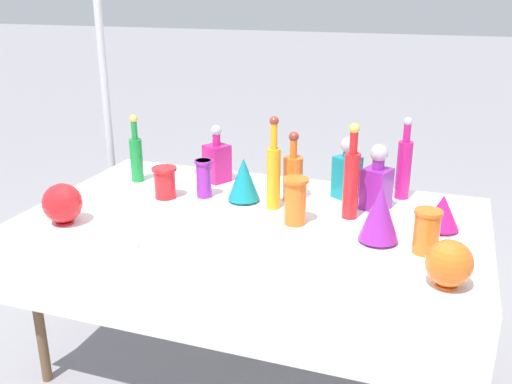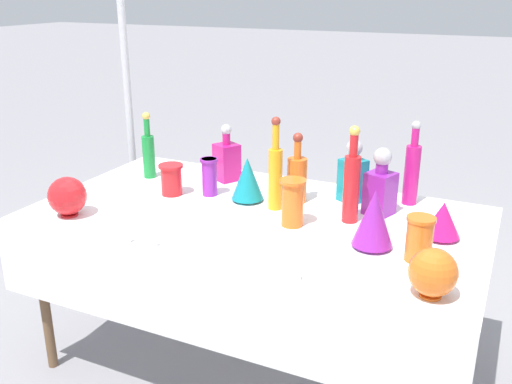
{
  "view_description": "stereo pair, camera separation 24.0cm",
  "coord_description": "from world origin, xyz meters",
  "px_view_note": "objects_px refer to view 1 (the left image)",
  "views": [
    {
      "loc": [
        0.75,
        -2.13,
        1.68
      ],
      "look_at": [
        0.0,
        0.0,
        0.86
      ],
      "focal_mm": 40.0,
      "sensor_mm": 36.0,
      "label": 1
    },
    {
      "loc": [
        0.97,
        -2.04,
        1.68
      ],
      "look_at": [
        0.0,
        0.0,
        0.86
      ],
      "focal_mm": 40.0,
      "sensor_mm": 36.0,
      "label": 2
    }
  ],
  "objects_px": {
    "tall_bottle_1": "(293,175)",
    "fluted_vase_1": "(244,179)",
    "tall_bottle_3": "(404,166)",
    "tall_bottle_0": "(136,155)",
    "round_bowl_1": "(449,263)",
    "square_decanter_2": "(377,182)",
    "fluted_vase_0": "(442,212)",
    "slender_vase_0": "(204,177)",
    "round_bowl_0": "(62,203)",
    "tall_bottle_2": "(351,180)",
    "fluted_vase_2": "(380,213)",
    "canopy_pole": "(106,103)",
    "cardboard_box_behind_right": "(338,242)",
    "tall_bottle_4": "(274,172)",
    "square_decanter_1": "(217,160)",
    "slender_vase_2": "(165,181)",
    "cardboard_box_behind_left": "(336,229)",
    "slender_vase_1": "(427,230)",
    "square_decanter_0": "(347,171)"
  },
  "relations": [
    {
      "from": "tall_bottle_3",
      "to": "canopy_pole",
      "type": "relative_size",
      "value": 0.14
    },
    {
      "from": "tall_bottle_0",
      "to": "slender_vase_2",
      "type": "bearing_deg",
      "value": -34.61
    },
    {
      "from": "square_decanter_0",
      "to": "slender_vase_2",
      "type": "bearing_deg",
      "value": -160.55
    },
    {
      "from": "tall_bottle_3",
      "to": "slender_vase_0",
      "type": "relative_size",
      "value": 2.14
    },
    {
      "from": "tall_bottle_3",
      "to": "cardboard_box_behind_right",
      "type": "xyz_separation_m",
      "value": [
        -0.4,
        0.69,
        -0.75
      ]
    },
    {
      "from": "tall_bottle_2",
      "to": "fluted_vase_2",
      "type": "relative_size",
      "value": 1.79
    },
    {
      "from": "tall_bottle_0",
      "to": "square_decanter_2",
      "type": "bearing_deg",
      "value": 0.38
    },
    {
      "from": "tall_bottle_3",
      "to": "square_decanter_0",
      "type": "relative_size",
      "value": 1.32
    },
    {
      "from": "square_decanter_0",
      "to": "slender_vase_2",
      "type": "xyz_separation_m",
      "value": [
        -0.78,
        -0.28,
        -0.05
      ]
    },
    {
      "from": "tall_bottle_2",
      "to": "tall_bottle_0",
      "type": "bearing_deg",
      "value": 173.42
    },
    {
      "from": "round_bowl_0",
      "to": "square_decanter_2",
      "type": "bearing_deg",
      "value": 26.26
    },
    {
      "from": "tall_bottle_1",
      "to": "tall_bottle_2",
      "type": "bearing_deg",
      "value": -22.91
    },
    {
      "from": "tall_bottle_3",
      "to": "round_bowl_1",
      "type": "relative_size",
      "value": 2.33
    },
    {
      "from": "square_decanter_2",
      "to": "fluted_vase_0",
      "type": "relative_size",
      "value": 1.97
    },
    {
      "from": "tall_bottle_0",
      "to": "tall_bottle_3",
      "type": "xyz_separation_m",
      "value": [
        1.27,
        0.19,
        0.02
      ]
    },
    {
      "from": "tall_bottle_0",
      "to": "round_bowl_0",
      "type": "xyz_separation_m",
      "value": [
        -0.01,
        -0.58,
        -0.05
      ]
    },
    {
      "from": "slender_vase_0",
      "to": "round_bowl_0",
      "type": "bearing_deg",
      "value": -130.93
    },
    {
      "from": "round_bowl_0",
      "to": "round_bowl_1",
      "type": "height_order",
      "value": "round_bowl_0"
    },
    {
      "from": "tall_bottle_3",
      "to": "tall_bottle_0",
      "type": "bearing_deg",
      "value": -171.58
    },
    {
      "from": "tall_bottle_3",
      "to": "fluted_vase_2",
      "type": "xyz_separation_m",
      "value": [
        -0.03,
        -0.52,
        -0.04
      ]
    },
    {
      "from": "fluted_vase_1",
      "to": "round_bowl_0",
      "type": "distance_m",
      "value": 0.78
    },
    {
      "from": "round_bowl_1",
      "to": "square_decanter_2",
      "type": "bearing_deg",
      "value": 117.32
    },
    {
      "from": "slender_vase_1",
      "to": "round_bowl_0",
      "type": "height_order",
      "value": "round_bowl_0"
    },
    {
      "from": "fluted_vase_2",
      "to": "tall_bottle_3",
      "type": "bearing_deg",
      "value": 86.15
    },
    {
      "from": "tall_bottle_0",
      "to": "fluted_vase_2",
      "type": "distance_m",
      "value": 1.28
    },
    {
      "from": "round_bowl_1",
      "to": "square_decanter_1",
      "type": "bearing_deg",
      "value": 146.62
    },
    {
      "from": "square_decanter_2",
      "to": "cardboard_box_behind_left",
      "type": "relative_size",
      "value": 0.5
    },
    {
      "from": "tall_bottle_0",
      "to": "tall_bottle_2",
      "type": "bearing_deg",
      "value": -6.58
    },
    {
      "from": "tall_bottle_1",
      "to": "fluted_vase_2",
      "type": "relative_size",
      "value": 1.41
    },
    {
      "from": "tall_bottle_2",
      "to": "round_bowl_1",
      "type": "xyz_separation_m",
      "value": [
        0.41,
        -0.48,
        -0.08
      ]
    },
    {
      "from": "tall_bottle_2",
      "to": "canopy_pole",
      "type": "xyz_separation_m",
      "value": [
        -1.51,
        0.53,
        0.13
      ]
    },
    {
      "from": "tall_bottle_4",
      "to": "slender_vase_2",
      "type": "bearing_deg",
      "value": -175.32
    },
    {
      "from": "fluted_vase_0",
      "to": "cardboard_box_behind_left",
      "type": "distance_m",
      "value": 1.49
    },
    {
      "from": "square_decanter_2",
      "to": "slender_vase_0",
      "type": "xyz_separation_m",
      "value": [
        -0.77,
        -0.11,
        -0.03
      ]
    },
    {
      "from": "fluted_vase_1",
      "to": "square_decanter_1",
      "type": "bearing_deg",
      "value": 135.34
    },
    {
      "from": "tall_bottle_1",
      "to": "fluted_vase_1",
      "type": "relative_size",
      "value": 1.57
    },
    {
      "from": "round_bowl_1",
      "to": "fluted_vase_0",
      "type": "bearing_deg",
      "value": 94.57
    },
    {
      "from": "tall_bottle_4",
      "to": "fluted_vase_1",
      "type": "height_order",
      "value": "tall_bottle_4"
    },
    {
      "from": "square_decanter_1",
      "to": "square_decanter_2",
      "type": "bearing_deg",
      "value": -8.6
    },
    {
      "from": "tall_bottle_4",
      "to": "slender_vase_2",
      "type": "distance_m",
      "value": 0.52
    },
    {
      "from": "tall_bottle_3",
      "to": "slender_vase_2",
      "type": "distance_m",
      "value": 1.09
    },
    {
      "from": "slender_vase_2",
      "to": "canopy_pole",
      "type": "relative_size",
      "value": 0.06
    },
    {
      "from": "tall_bottle_3",
      "to": "fluted_vase_2",
      "type": "height_order",
      "value": "tall_bottle_3"
    },
    {
      "from": "tall_bottle_2",
      "to": "canopy_pole",
      "type": "bearing_deg",
      "value": 160.54
    },
    {
      "from": "square_decanter_2",
      "to": "fluted_vase_1",
      "type": "relative_size",
      "value": 1.44
    },
    {
      "from": "tall_bottle_1",
      "to": "canopy_pole",
      "type": "height_order",
      "value": "canopy_pole"
    },
    {
      "from": "slender_vase_2",
      "to": "fluted_vase_0",
      "type": "distance_m",
      "value": 1.21
    },
    {
      "from": "tall_bottle_2",
      "to": "cardboard_box_behind_right",
      "type": "bearing_deg",
      "value": 102.4
    },
    {
      "from": "tall_bottle_3",
      "to": "fluted_vase_1",
      "type": "height_order",
      "value": "tall_bottle_3"
    },
    {
      "from": "fluted_vase_0",
      "to": "square_decanter_1",
      "type": "bearing_deg",
      "value": 166.07
    }
  ]
}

